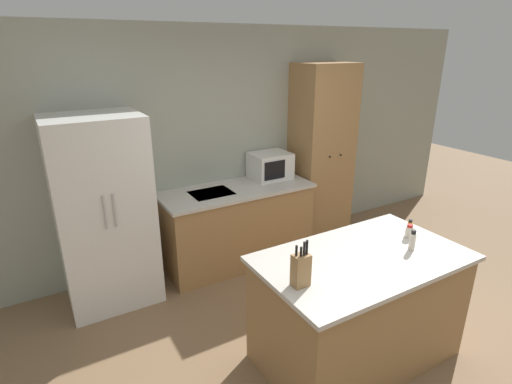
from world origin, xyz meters
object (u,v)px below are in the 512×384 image
object	(u,v)px
refrigerator	(104,213)
spice_bottle_short_red	(409,231)
microwave	(270,166)
knife_block	(301,269)
spice_bottle_amber_oil	(412,241)
spice_bottle_tall_dark	(410,227)
pantry_cabinet	(321,155)

from	to	relation	value
refrigerator	spice_bottle_short_red	world-z (taller)	refrigerator
microwave	knife_block	distance (m)	2.29
spice_bottle_amber_oil	spice_bottle_tall_dark	bearing A→B (deg)	43.21
pantry_cabinet	spice_bottle_amber_oil	world-z (taller)	pantry_cabinet
pantry_cabinet	knife_block	world-z (taller)	pantry_cabinet
pantry_cabinet	spice_bottle_tall_dark	world-z (taller)	pantry_cabinet
spice_bottle_short_red	spice_bottle_amber_oil	size ratio (longest dim) A/B	0.70
pantry_cabinet	knife_block	size ratio (longest dim) A/B	6.82
knife_block	spice_bottle_amber_oil	distance (m)	1.02
microwave	pantry_cabinet	bearing A→B (deg)	-3.81
refrigerator	microwave	xyz separation A→B (m)	(1.92, 0.14, 0.14)
knife_block	spice_bottle_tall_dark	distance (m)	1.25
knife_block	spice_bottle_amber_oil	size ratio (longest dim) A/B	1.97
refrigerator	pantry_cabinet	size ratio (longest dim) A/B	0.83
pantry_cabinet	spice_bottle_amber_oil	xyz separation A→B (m)	(-0.75, -2.03, -0.11)
microwave	spice_bottle_tall_dark	distance (m)	1.88
microwave	spice_bottle_tall_dark	size ratio (longest dim) A/B	3.61
spice_bottle_tall_dark	pantry_cabinet	bearing A→B (deg)	73.55
pantry_cabinet	microwave	xyz separation A→B (m)	(-0.72, 0.05, -0.05)
pantry_cabinet	spice_bottle_tall_dark	distance (m)	1.91
knife_block	spice_bottle_short_red	bearing A→B (deg)	5.51
refrigerator	knife_block	size ratio (longest dim) A/B	5.66
refrigerator	microwave	bearing A→B (deg)	4.06
spice_bottle_tall_dark	spice_bottle_amber_oil	world-z (taller)	spice_bottle_amber_oil
microwave	spice_bottle_tall_dark	world-z (taller)	microwave
spice_bottle_amber_oil	pantry_cabinet	bearing A→B (deg)	69.63
microwave	spice_bottle_short_red	world-z (taller)	microwave
spice_bottle_amber_oil	microwave	bearing A→B (deg)	89.21
spice_bottle_tall_dark	spice_bottle_amber_oil	distance (m)	0.29
knife_block	spice_bottle_short_red	size ratio (longest dim) A/B	2.81
refrigerator	spice_bottle_short_red	xyz separation A→B (m)	(2.04, -1.79, 0.05)
microwave	refrigerator	bearing A→B (deg)	-175.94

